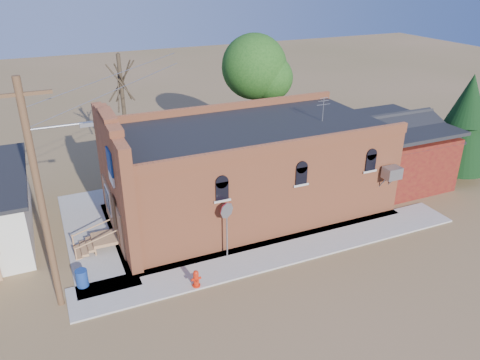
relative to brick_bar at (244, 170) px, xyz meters
name	(u,v)px	position (x,y,z in m)	size (l,w,h in m)	color
ground	(261,270)	(-1.64, -5.49, -2.34)	(120.00, 120.00, 0.00)	brown
sidewalk_south	(281,251)	(-0.14, -4.59, -2.30)	(19.00, 2.20, 0.08)	#9E9991
sidewalk_west	(93,234)	(-7.94, 0.51, -2.30)	(2.60, 10.00, 0.08)	#9E9991
brick_bar	(244,170)	(0.00, 0.00, 0.00)	(16.40, 7.97, 6.30)	#C4643B
red_shed	(392,145)	(9.86, 0.01, -0.07)	(5.40, 6.40, 4.30)	#530E10
utility_pole	(41,195)	(-9.79, -4.29, 2.43)	(3.12, 0.26, 9.00)	#4E381F
tree_bare_near	(121,80)	(-4.64, 7.51, 3.62)	(2.80, 2.80, 7.65)	#433826
tree_leafy	(254,67)	(4.36, 8.01, 3.59)	(4.40, 4.40, 8.15)	#433826
evergreen_tree	(465,120)	(13.86, -1.49, 1.37)	(3.60, 3.60, 6.50)	#433826
fire_hydrant	(196,279)	(-4.62, -5.50, -1.88)	(0.44, 0.43, 0.76)	red
stop_sign	(227,216)	(-2.61, -3.97, -0.16)	(0.70, 0.35, 2.73)	gray
trash_barrel	(82,278)	(-8.91, -3.57, -1.88)	(0.49, 0.49, 0.75)	navy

